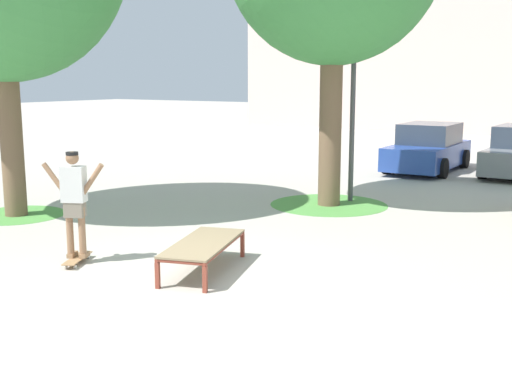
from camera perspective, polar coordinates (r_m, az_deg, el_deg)
The scene contains 8 objects.
ground_plane at distance 9.20m, azimuth -6.41°, elevation -8.21°, with size 120.00×120.00×0.00m, color #B2AA9E.
skate_box at distance 9.63m, azimuth -4.78°, elevation -4.78°, with size 1.29×2.04×0.46m.
skateboard at distance 10.48m, azimuth -15.80°, elevation -5.79°, with size 0.53×0.81×0.09m.
skater at distance 10.26m, azimuth -16.07°, elevation -0.44°, with size 0.93×0.51×1.69m.
grass_patch_near_left at distance 14.55m, azimuth -20.77°, elevation -1.94°, with size 2.05×2.05×0.01m, color #519342.
grass_patch_mid_back at distance 14.81m, azimuth 6.57°, elevation -1.13°, with size 2.72×2.72×0.01m, color #519342.
car_blue at distance 20.83m, azimuth 15.26°, elevation 3.76°, with size 1.96×4.22×1.50m.
light_post at distance 15.13m, azimuth 8.87°, elevation 13.60°, with size 0.36×0.36×5.83m.
Camera 1 is at (5.48, -6.80, 2.89)m, focal length 44.37 mm.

